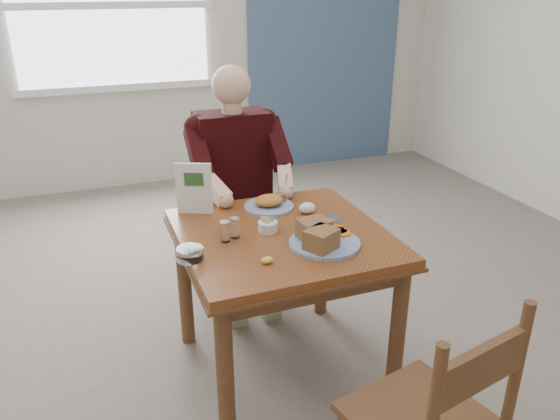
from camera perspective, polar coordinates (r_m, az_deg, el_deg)
name	(u,v)px	position (r m, az deg, el deg)	size (l,w,h in m)	color
floor	(282,367)	(2.85, 0.24, -16.12)	(6.00, 6.00, 0.00)	#655A52
wall_back	(159,29)	(5.14, -12.48, 18.00)	(5.50, 5.50, 0.00)	beige
accent_panel	(326,24)	(5.60, 4.82, 18.79)	(1.60, 0.02, 2.80)	#415B79
lemon_wedge	(267,260)	(2.18, -1.36, -5.26)	(0.05, 0.03, 0.03)	yellow
napkin	(307,208)	(2.64, 2.86, 0.22)	(0.08, 0.07, 0.05)	white
metal_dish	(333,218)	(2.59, 5.58, -0.88)	(0.08, 0.08, 0.01)	silver
window	(110,5)	(5.05, -17.37, 19.74)	(1.72, 0.04, 1.42)	white
table	(282,254)	(2.50, 0.26, -4.66)	(0.92, 0.92, 0.75)	brown
chair_far	(234,220)	(3.25, -4.81, -1.07)	(0.42, 0.42, 0.95)	brown
diner	(237,172)	(3.05, -4.54, 4.01)	(0.53, 0.56, 1.39)	gray
near_plate	(321,237)	(2.32, 4.33, -2.86)	(0.39, 0.39, 0.10)	white
far_plate	(270,203)	(2.70, -1.10, 0.76)	(0.31, 0.31, 0.07)	white
caddy	(268,226)	(2.45, -1.29, -1.71)	(0.11, 0.11, 0.07)	white
shakers	(230,230)	(2.37, -5.23, -2.04)	(0.11, 0.08, 0.09)	white
creamer	(190,254)	(2.23, -9.41, -4.52)	(0.12, 0.12, 0.05)	white
menu	(194,188)	(2.63, -8.97, 2.25)	(0.16, 0.08, 0.25)	white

